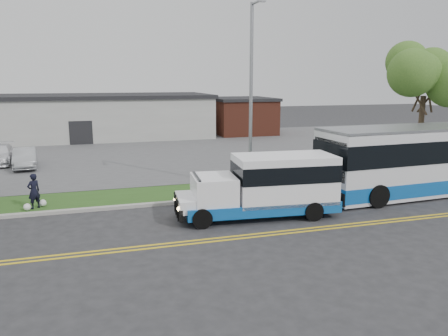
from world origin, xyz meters
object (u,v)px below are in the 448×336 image
object	(u,v)px
shuttle_bus	(269,184)
pedestrian	(34,191)
streetlight_near	(251,91)
parked_car_a	(25,158)
transit_bus	(433,159)
tree_east	(426,73)

from	to	relation	value
shuttle_bus	pedestrian	distance (m)	10.51
streetlight_near	parked_car_a	distance (m)	16.16
parked_car_a	transit_bus	bearing A→B (deg)	-36.45
streetlight_near	parked_car_a	xyz separation A→B (m)	(-12.36, 9.40, -4.48)
tree_east	pedestrian	xyz separation A→B (m)	(-21.65, -1.10, -5.30)
tree_east	streetlight_near	xyz separation A→B (m)	(-11.00, -0.27, -0.97)
pedestrian	streetlight_near	bearing A→B (deg)	147.99
streetlight_near	pedestrian	world-z (taller)	streetlight_near
shuttle_bus	transit_bus	world-z (taller)	transit_bus
shuttle_bus	parked_car_a	size ratio (longest dim) A/B	1.78
transit_bus	parked_car_a	world-z (taller)	transit_bus
pedestrian	shuttle_bus	bearing A→B (deg)	122.59
parked_car_a	pedestrian	bearing A→B (deg)	-86.06
shuttle_bus	transit_bus	bearing A→B (deg)	12.32
tree_east	transit_bus	xyz separation A→B (m)	(-2.17, -3.57, -4.43)
pedestrian	parked_car_a	world-z (taller)	pedestrian
streetlight_near	shuttle_bus	bearing A→B (deg)	-100.48
tree_east	pedestrian	distance (m)	22.32
shuttle_bus	transit_bus	size ratio (longest dim) A/B	0.55
shuttle_bus	parked_car_a	distance (m)	18.12
transit_bus	pedestrian	size ratio (longest dim) A/B	7.93
transit_bus	pedestrian	distance (m)	19.65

